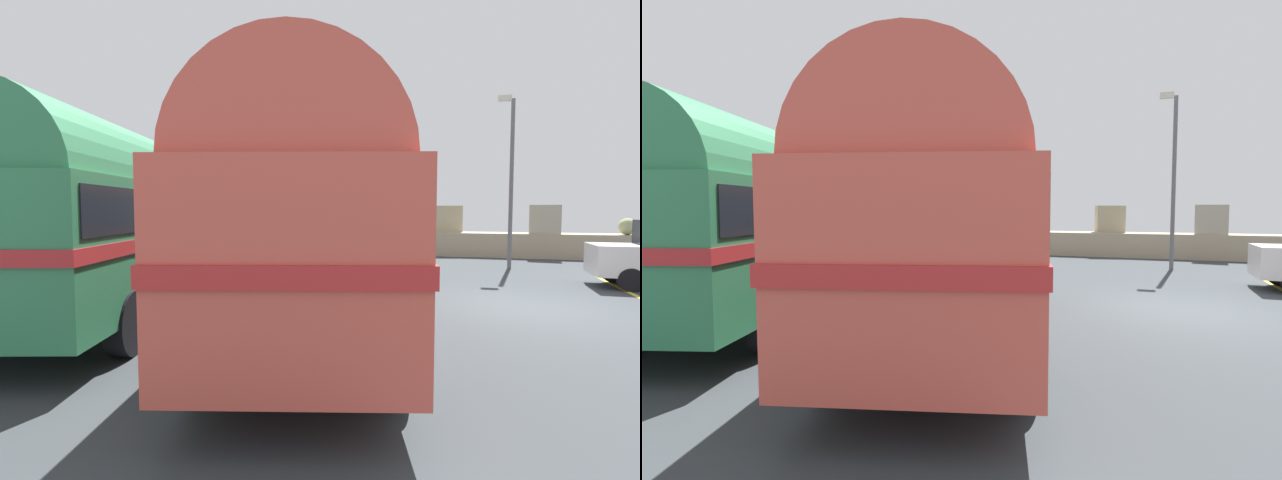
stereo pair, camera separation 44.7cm
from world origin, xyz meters
The scene contains 5 objects.
ground centered at (0.00, 0.00, 0.01)m, with size 32.00×26.00×0.02m.
breakwater centered at (0.09, 11.79, 0.67)m, with size 31.36×1.84×2.37m.
vintage_coach centered at (-3.94, -3.49, 2.05)m, with size 4.56×8.91×3.70m.
second_coach centered at (-7.98, -3.19, 2.05)m, with size 4.82×8.91×3.70m.
lamp_post centered at (0.26, 7.04, 3.46)m, with size 0.63×0.78×6.12m.
Camera 1 is at (-1.54, -11.01, 2.17)m, focal length 26.14 mm.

